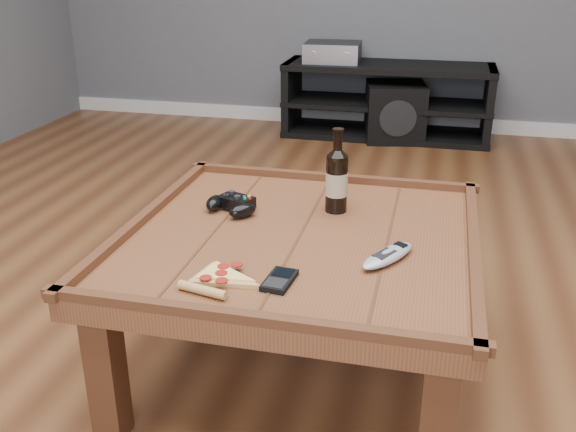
% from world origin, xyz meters
% --- Properties ---
extents(ground, '(6.00, 6.00, 0.00)m').
position_xyz_m(ground, '(0.00, 0.00, 0.00)').
color(ground, '#4E2B16').
rests_on(ground, ground).
extents(baseboard, '(5.00, 0.02, 0.10)m').
position_xyz_m(baseboard, '(0.00, 2.99, 0.05)').
color(baseboard, silver).
rests_on(baseboard, ground).
extents(coffee_table, '(1.03, 1.03, 0.48)m').
position_xyz_m(coffee_table, '(0.00, 0.00, 0.39)').
color(coffee_table, brown).
rests_on(coffee_table, ground).
extents(media_console, '(1.40, 0.45, 0.50)m').
position_xyz_m(media_console, '(0.00, 2.75, 0.25)').
color(media_console, black).
rests_on(media_console, ground).
extents(beer_bottle, '(0.07, 0.07, 0.27)m').
position_xyz_m(beer_bottle, '(0.07, 0.21, 0.56)').
color(beer_bottle, black).
rests_on(beer_bottle, coffee_table).
extents(game_controller, '(0.18, 0.16, 0.05)m').
position_xyz_m(game_controller, '(-0.25, 0.12, 0.47)').
color(game_controller, black).
rests_on(game_controller, coffee_table).
extents(pizza_slice, '(0.19, 0.26, 0.02)m').
position_xyz_m(pizza_slice, '(-0.14, -0.32, 0.46)').
color(pizza_slice, '#DCAC60').
rests_on(pizza_slice, coffee_table).
extents(smartphone, '(0.07, 0.12, 0.02)m').
position_xyz_m(smartphone, '(0.01, -0.29, 0.46)').
color(smartphone, black).
rests_on(smartphone, coffee_table).
extents(remote_control, '(0.16, 0.21, 0.03)m').
position_xyz_m(remote_control, '(0.26, -0.11, 0.47)').
color(remote_control, '#9EA4AC').
rests_on(remote_control, coffee_table).
extents(av_receiver, '(0.38, 0.33, 0.13)m').
position_xyz_m(av_receiver, '(-0.38, 2.75, 0.56)').
color(av_receiver, black).
rests_on(av_receiver, media_console).
extents(subwoofer, '(0.45, 0.45, 0.38)m').
position_xyz_m(subwoofer, '(0.06, 2.69, 0.19)').
color(subwoofer, black).
rests_on(subwoofer, ground).
extents(game_console, '(0.11, 0.19, 0.24)m').
position_xyz_m(game_console, '(0.18, 2.62, 0.11)').
color(game_console, gray).
rests_on(game_console, ground).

